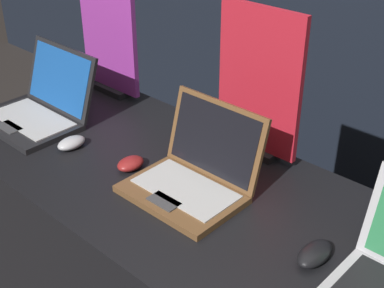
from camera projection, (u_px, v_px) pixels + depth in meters
laptop_front at (41, 105)px, 1.92m from camera, size 0.36×0.32×0.25m
mouse_front at (71, 143)px, 1.76m from camera, size 0.06×0.10×0.04m
promo_stand_front at (109, 42)px, 2.05m from camera, size 0.30×0.07×0.44m
laptop_middle at (195, 172)px, 1.53m from camera, size 0.33×0.30×0.24m
mouse_middle at (130, 164)px, 1.65m from camera, size 0.07×0.09×0.04m
promo_stand_middle at (259, 87)px, 1.63m from camera, size 0.30×0.07×0.48m
mouse_back at (315, 254)px, 1.29m from camera, size 0.06×0.12×0.04m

